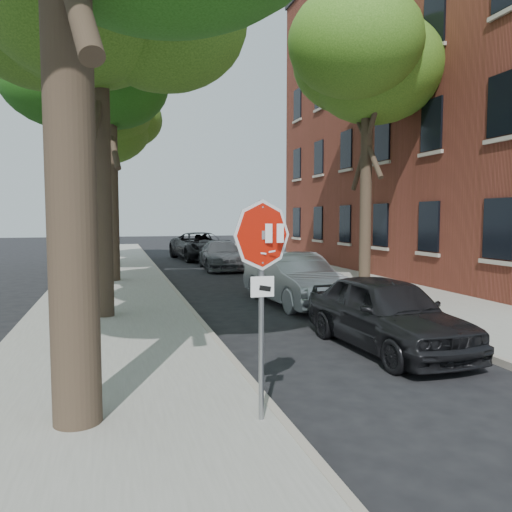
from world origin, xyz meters
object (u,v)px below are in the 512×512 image
(stop_sign, at_px, (262,267))
(tree_right, at_px, (366,78))
(tree_far, at_px, (104,123))
(tree_mid_b, at_px, (108,68))
(car_d, at_px, (201,246))
(car_a, at_px, (386,313))
(car_b, at_px, (294,279))
(car_c, at_px, (222,255))
(apartment_building, at_px, (483,104))

(stop_sign, relative_size, tree_right, 0.28)
(tree_far, bearing_deg, tree_mid_b, -87.56)
(tree_mid_b, bearing_deg, car_d, 61.99)
(car_a, xyz_separation_m, car_b, (0.00, 5.07, 0.03))
(stop_sign, bearing_deg, car_c, 79.56)
(apartment_building, distance_m, stop_sign, 21.10)
(tree_right, xyz_separation_m, car_d, (-3.46, 13.30, -6.41))
(tree_far, bearing_deg, car_d, 23.69)
(car_a, bearing_deg, stop_sign, -142.77)
(car_b, bearing_deg, car_d, 85.69)
(tree_mid_b, height_order, car_d, tree_mid_b)
(tree_right, xyz_separation_m, car_b, (-3.38, -2.25, -6.47))
(car_a, distance_m, car_d, 20.62)
(tree_mid_b, distance_m, tree_right, 9.34)
(car_a, bearing_deg, tree_far, 102.99)
(apartment_building, distance_m, car_b, 14.68)
(apartment_building, xyz_separation_m, tree_far, (-16.72, 7.11, -0.44))
(tree_far, relative_size, car_c, 1.99)
(stop_sign, xyz_separation_m, car_c, (3.30, 17.90, -1.27))
(tree_mid_b, bearing_deg, stop_sign, -83.05)
(tree_right, distance_m, car_c, 10.70)
(tree_mid_b, relative_size, tree_far, 1.11)
(apartment_building, height_order, tree_far, apartment_building)
(car_c, height_order, car_d, car_d)
(apartment_building, distance_m, tree_far, 18.18)
(tree_mid_b, xyz_separation_m, car_c, (5.02, 3.76, -7.32))
(tree_far, distance_m, car_c, 9.03)
(tree_far, distance_m, car_d, 8.59)
(tree_far, relative_size, tree_right, 1.00)
(stop_sign, bearing_deg, tree_right, 56.62)
(car_d, bearing_deg, car_b, -96.17)
(stop_sign, height_order, car_d, stop_sign)
(stop_sign, bearing_deg, tree_far, 95.46)
(apartment_building, bearing_deg, car_c, 161.21)
(car_a, xyz_separation_m, car_c, (0.00, 15.09, -0.03))
(car_c, bearing_deg, car_d, 93.60)
(tree_right, bearing_deg, car_a, -114.76)
(tree_far, distance_m, car_a, 20.16)
(car_c, bearing_deg, apartment_building, -16.08)
(car_b, xyz_separation_m, car_d, (-0.09, 15.55, 0.06))
(car_c, bearing_deg, car_b, -87.29)
(apartment_building, bearing_deg, car_b, -151.69)
(car_a, relative_size, car_c, 0.89)
(tree_far, xyz_separation_m, car_d, (5.24, 2.30, -6.41))
(car_d, bearing_deg, tree_far, -162.80)
(stop_sign, xyz_separation_m, tree_far, (-2.02, 21.14, 5.26))
(apartment_building, height_order, car_b, apartment_building)
(tree_mid_b, relative_size, car_a, 2.49)
(apartment_building, distance_m, car_c, 13.92)
(tree_mid_b, relative_size, car_d, 1.79)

